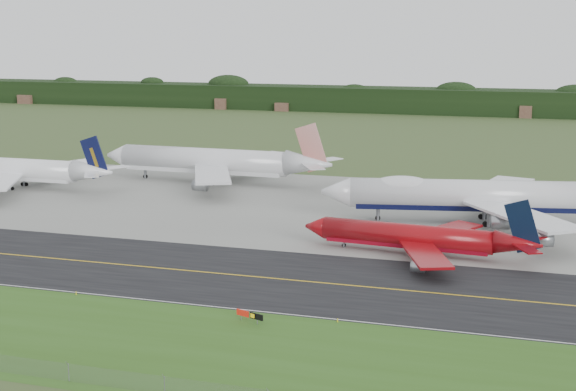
% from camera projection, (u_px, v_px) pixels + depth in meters
% --- Properties ---
extents(ground, '(600.00, 600.00, 0.00)m').
position_uv_depth(ground, '(324.00, 275.00, 131.86)').
color(ground, '#314B23').
rests_on(ground, ground).
extents(grass_verge, '(400.00, 30.00, 0.01)m').
position_uv_depth(grass_verge, '(254.00, 356.00, 99.01)').
color(grass_verge, '#2E5218').
rests_on(grass_verge, ground).
extents(taxiway, '(400.00, 32.00, 0.02)m').
position_uv_depth(taxiway, '(317.00, 282.00, 128.11)').
color(taxiway, black).
rests_on(taxiway, ground).
extents(apron, '(400.00, 78.00, 0.01)m').
position_uv_depth(apron, '(379.00, 210.00, 179.73)').
color(apron, gray).
rests_on(apron, ground).
extents(taxiway_centreline, '(400.00, 0.40, 0.00)m').
position_uv_depth(taxiway_centreline, '(317.00, 282.00, 128.10)').
color(taxiway_centreline, gold).
rests_on(taxiway_centreline, taxiway).
extents(taxiway_edge_line, '(400.00, 0.25, 0.00)m').
position_uv_depth(taxiway_edge_line, '(290.00, 314.00, 113.56)').
color(taxiway_edge_line, silver).
rests_on(taxiway_edge_line, taxiway).
extents(horizon_treeline, '(700.00, 25.00, 12.00)m').
position_uv_depth(horizon_treeline, '(462.00, 103.00, 387.71)').
color(horizon_treeline, black).
rests_on(horizon_treeline, ground).
extents(jet_ba_747, '(68.03, 55.61, 17.17)m').
position_uv_depth(jet_ba_747, '(480.00, 196.00, 166.83)').
color(jet_ba_747, silver).
rests_on(jet_ba_747, ground).
extents(jet_red_737, '(43.04, 34.98, 11.62)m').
position_uv_depth(jet_red_737, '(419.00, 237.00, 143.36)').
color(jet_red_737, maroon).
rests_on(jet_red_737, ground).
extents(jet_navy_gold, '(55.58, 48.64, 14.40)m').
position_uv_depth(jet_navy_gold, '(16.00, 170.00, 204.40)').
color(jet_navy_gold, white).
rests_on(jet_navy_gold, ground).
extents(jet_star_tail, '(64.07, 53.75, 16.94)m').
position_uv_depth(jet_star_tail, '(216.00, 162.00, 211.23)').
color(jet_star_tail, silver).
rests_on(jet_star_tail, ground).
extents(taxiway_sign, '(4.36, 1.67, 1.52)m').
position_uv_depth(taxiway_sign, '(250.00, 315.00, 110.36)').
color(taxiway_sign, slate).
rests_on(taxiway_sign, ground).
extents(edge_marker_left, '(0.16, 0.16, 0.50)m').
position_uv_depth(edge_marker_left, '(76.00, 293.00, 122.04)').
color(edge_marker_left, yellow).
rests_on(edge_marker_left, ground).
extents(edge_marker_center, '(0.16, 0.16, 0.50)m').
position_uv_depth(edge_marker_center, '(338.00, 320.00, 110.57)').
color(edge_marker_center, yellow).
rests_on(edge_marker_center, ground).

